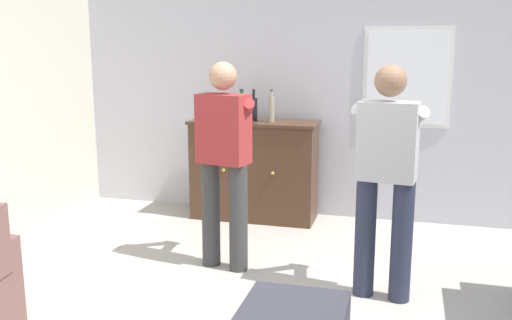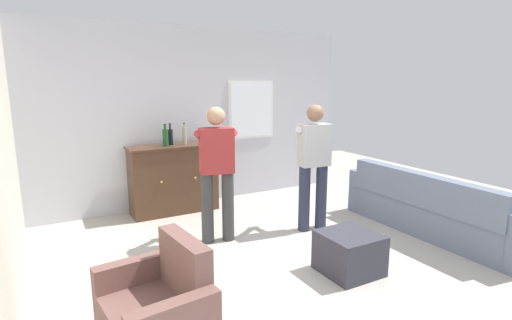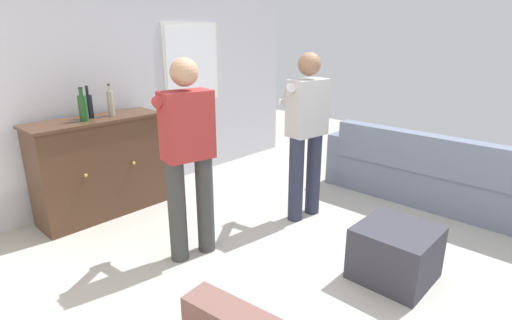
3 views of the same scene
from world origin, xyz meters
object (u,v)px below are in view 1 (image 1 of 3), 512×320
(person_standing_left, at_px, (224,156))
(sideboard_cabinet, at_px, (254,170))
(bottle_wine_green, at_px, (254,109))
(bottle_spirits_clear, at_px, (242,108))
(person_standing_right, at_px, (387,172))
(bottle_liquor_amber, at_px, (271,109))

(person_standing_left, bearing_deg, sideboard_cabinet, 95.32)
(bottle_wine_green, relative_size, person_standing_left, 0.19)
(sideboard_cabinet, bearing_deg, person_standing_left, -84.68)
(bottle_spirits_clear, distance_m, person_standing_left, 1.34)
(sideboard_cabinet, distance_m, bottle_wine_green, 0.64)
(sideboard_cabinet, relative_size, person_standing_right, 0.79)
(bottle_liquor_amber, distance_m, person_standing_left, 1.35)
(sideboard_cabinet, xyz_separation_m, bottle_spirits_clear, (-0.12, -0.05, 0.65))
(bottle_wine_green, height_order, person_standing_right, person_standing_right)
(bottle_spirits_clear, relative_size, person_standing_left, 0.19)
(person_standing_left, distance_m, person_standing_right, 1.30)
(bottle_liquor_amber, height_order, person_standing_right, person_standing_right)
(sideboard_cabinet, xyz_separation_m, bottle_liquor_amber, (0.19, -0.02, 0.65))
(bottle_spirits_clear, bearing_deg, person_standing_left, -79.47)
(sideboard_cabinet, distance_m, bottle_liquor_amber, 0.68)
(sideboard_cabinet, xyz_separation_m, person_standing_right, (1.40, -1.60, 0.42))
(bottle_liquor_amber, xyz_separation_m, person_standing_left, (-0.06, -1.33, -0.23))
(bottle_liquor_amber, xyz_separation_m, bottle_spirits_clear, (-0.30, -0.03, 0.00))
(person_standing_right, bearing_deg, bottle_spirits_clear, 134.51)
(bottle_wine_green, xyz_separation_m, bottle_spirits_clear, (-0.10, -0.09, 0.01))
(bottle_wine_green, bearing_deg, person_standing_right, -49.16)
(sideboard_cabinet, distance_m, person_standing_left, 1.42)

